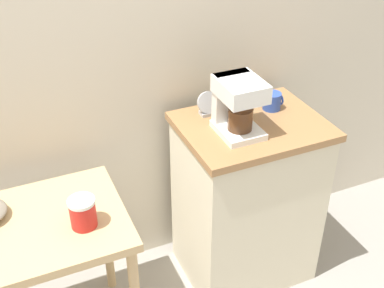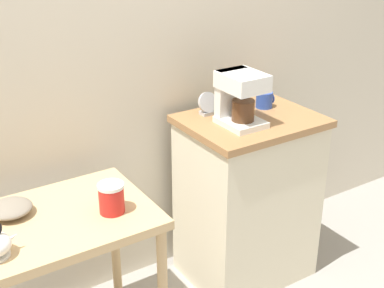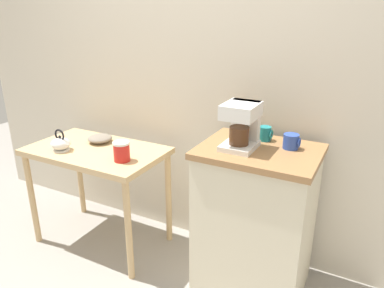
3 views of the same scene
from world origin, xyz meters
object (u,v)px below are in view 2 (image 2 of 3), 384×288
Objects in this scene: mug_blue at (264,100)px; table_clock at (208,105)px; bowl_stoneware at (10,208)px; canister_enamel at (111,198)px; coffee_maker at (239,96)px; mug_dark_teal at (231,102)px.

mug_blue is 0.32m from table_clock.
canister_enamel is at bearing -29.19° from bowl_stoneware.
bowl_stoneware is 0.68× the size of coffee_maker.
canister_enamel is 0.80m from coffee_maker.
coffee_maker is at bearing -2.92° from bowl_stoneware.
table_clock reaches higher than bowl_stoneware.
table_clock reaches higher than mug_dark_teal.
coffee_maker is at bearing -156.54° from mug_blue.
coffee_maker is 3.04× the size of mug_dark_teal.
bowl_stoneware is 1.37m from mug_blue.
bowl_stoneware is 1.08m from table_clock.
canister_enamel is 1.05m from mug_blue.
mug_blue is at bearing -20.57° from mug_dark_teal.
coffee_maker is at bearing -116.66° from mug_dark_teal.
bowl_stoneware is at bearing -174.30° from mug_dark_teal.
table_clock is at bearing 25.35° from canister_enamel.
table_clock is at bearing 175.68° from mug_dark_teal.
canister_enamel is at bearing -154.65° from table_clock.
mug_dark_teal reaches higher than bowl_stoneware.
mug_dark_teal reaches higher than mug_blue.
mug_dark_teal is (0.09, 0.18, -0.10)m from coffee_maker.
table_clock is at bearing 166.55° from mug_blue.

